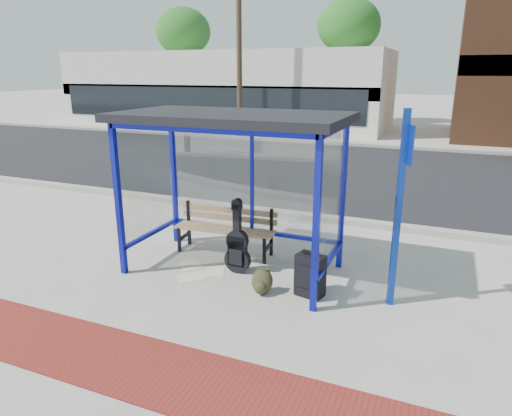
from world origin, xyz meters
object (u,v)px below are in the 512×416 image
at_px(bench, 226,227).
at_px(backpack, 262,282).
at_px(suitcase, 310,275).
at_px(guitar_bag, 237,248).

height_order(bench, backpack, bench).
height_order(bench, suitcase, bench).
xyz_separation_m(bench, suitcase, (1.77, -0.99, -0.16)).
height_order(guitar_bag, backpack, guitar_bag).
bearing_deg(bench, backpack, -49.52).
bearing_deg(guitar_bag, bench, 128.53).
bearing_deg(backpack, suitcase, 10.22).
bearing_deg(bench, suitcase, -32.67).
bearing_deg(guitar_bag, backpack, -39.77).
bearing_deg(suitcase, backpack, -149.24).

